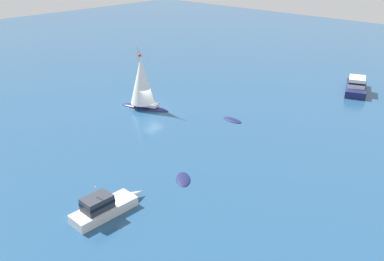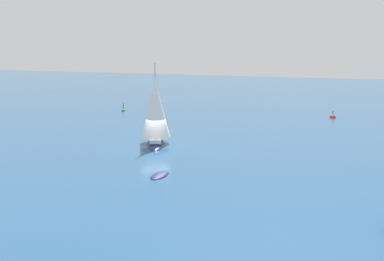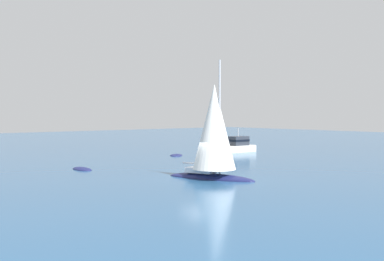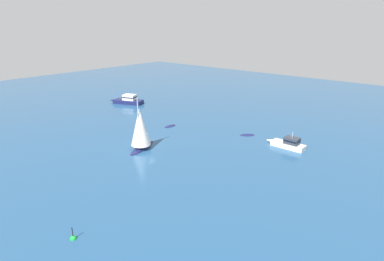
% 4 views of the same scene
% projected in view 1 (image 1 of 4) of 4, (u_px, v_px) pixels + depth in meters
% --- Properties ---
extents(ground_plane, '(160.00, 160.00, 0.00)m').
position_uv_depth(ground_plane, '(150.00, 109.00, 51.71)').
color(ground_plane, navy).
extents(dinghy, '(1.25, 2.62, 0.39)m').
position_uv_depth(dinghy, '(232.00, 120.00, 48.31)').
color(dinghy, '#191E4C').
rests_on(dinghy, ground).
extents(yacht, '(3.79, 6.68, 8.37)m').
position_uv_depth(yacht, '(142.00, 84.00, 50.80)').
color(yacht, '#191E4C').
rests_on(yacht, ground).
extents(skiff, '(2.64, 2.70, 0.34)m').
position_uv_depth(skiff, '(183.00, 180.00, 36.19)').
color(skiff, '#191E4C').
rests_on(skiff, ground).
extents(motor_cruiser, '(6.31, 1.87, 2.66)m').
position_uv_depth(motor_cruiser, '(104.00, 207.00, 31.29)').
color(motor_cruiser, silver).
rests_on(motor_cruiser, ground).
extents(cabin_cruiser, '(8.51, 4.96, 2.18)m').
position_uv_depth(cabin_cruiser, '(356.00, 86.00, 57.43)').
color(cabin_cruiser, '#191E4C').
rests_on(cabin_cruiser, ground).
extents(channel_buoy, '(0.84, 0.84, 1.33)m').
position_uv_depth(channel_buoy, '(139.00, 56.00, 76.19)').
color(channel_buoy, red).
rests_on(channel_buoy, ground).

